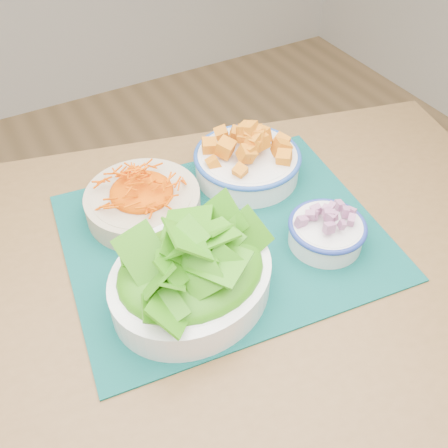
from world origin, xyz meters
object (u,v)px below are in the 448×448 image
at_px(squash_bowl, 247,156).
at_px(lettuce_bowl, 191,268).
at_px(table, 212,305).
at_px(placemat, 224,236).
at_px(carrot_bowl, 142,197).
at_px(onion_bowl, 327,228).

xyz_separation_m(squash_bowl, lettuce_bowl, (-0.25, -0.24, 0.02)).
bearing_deg(table, placemat, 62.10).
bearing_deg(lettuce_bowl, placemat, 24.84).
height_order(table, lettuce_bowl, lettuce_bowl).
height_order(placemat, carrot_bowl, carrot_bowl).
xyz_separation_m(carrot_bowl, lettuce_bowl, (-0.01, -0.23, 0.02)).
distance_m(squash_bowl, onion_bowl, 0.25).
bearing_deg(squash_bowl, onion_bowl, -84.36).
bearing_deg(lettuce_bowl, carrot_bowl, 73.22).
bearing_deg(lettuce_bowl, squash_bowl, 28.14).
height_order(table, onion_bowl, onion_bowl).
relative_size(table, onion_bowl, 8.64).
relative_size(table, lettuce_bowl, 4.43).
distance_m(squash_bowl, lettuce_bowl, 0.34).
xyz_separation_m(placemat, onion_bowl, (0.16, -0.11, 0.04)).
distance_m(table, squash_bowl, 0.33).
bearing_deg(carrot_bowl, table, -79.26).
bearing_deg(squash_bowl, placemat, -134.31).
distance_m(placemat, carrot_bowl, 0.18).
xyz_separation_m(table, squash_bowl, (0.20, 0.21, 0.14)).
height_order(squash_bowl, onion_bowl, squash_bowl).
bearing_deg(squash_bowl, lettuce_bowl, -136.93).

